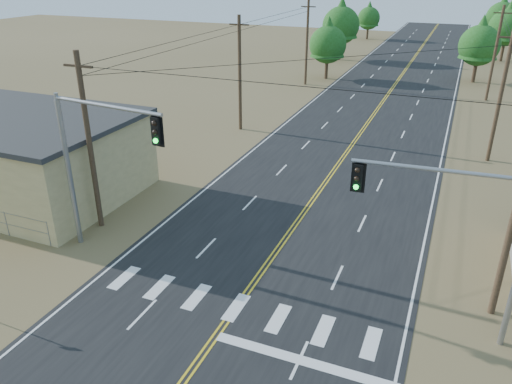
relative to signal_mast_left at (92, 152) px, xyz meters
The scene contains 14 objects.
road 22.61m from the signal_mast_left, 67.24° to the left, with size 15.00×200.00×0.02m, color black.
utility_pole_left_near 3.03m from the signal_mast_left, 132.46° to the left, with size 1.80×0.30×10.00m.
utility_pole_left_mid 22.31m from the signal_mast_left, 95.20° to the left, with size 1.80×0.30×10.00m.
utility_pole_left_far 42.26m from the signal_mast_left, 92.74° to the left, with size 1.80×0.30×10.00m.
utility_pole_right_mid 29.22m from the signal_mast_left, 49.49° to the left, with size 1.80×0.30×10.00m.
utility_pole_right_far 46.28m from the signal_mast_left, 65.79° to the left, with size 1.80×0.30×10.00m.
signal_mast_left is the anchor object (origin of this frame).
signal_mast_right 17.36m from the signal_mast_left, ahead, with size 6.66×0.88×7.34m.
tree_left_near 46.55m from the signal_mast_left, 90.64° to the left, with size 4.74×4.74×7.90m.
tree_left_mid 60.89m from the signal_mast_left, 92.20° to the left, with size 5.64×5.64×9.39m.
tree_left_far 85.62m from the signal_mast_left, 91.81° to the left, with size 4.31×4.31×7.18m.
tree_right_near 54.48m from the signal_mast_left, 71.29° to the left, with size 4.98×4.98×8.29m.
tree_right_mid 72.35m from the signal_mast_left, 72.95° to the left, with size 5.46×5.46×9.10m.
tree_right_far 89.48m from the signal_mast_left, 76.45° to the left, with size 5.34×5.34×8.91m.
Camera 1 is at (7.69, -8.30, 14.02)m, focal length 35.00 mm.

